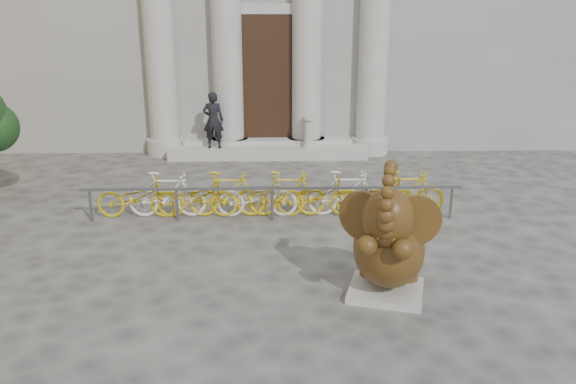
{
  "coord_description": "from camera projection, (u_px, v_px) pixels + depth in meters",
  "views": [
    {
      "loc": [
        0.2,
        -7.48,
        4.12
      ],
      "look_at": [
        0.44,
        2.17,
        1.1
      ],
      "focal_mm": 35.0,
      "sensor_mm": 36.0,
      "label": 1
    }
  ],
  "objects": [
    {
      "name": "pedestrian",
      "position": [
        213.0,
        120.0,
        16.6
      ],
      "size": [
        0.63,
        0.42,
        1.68
      ],
      "primitive_type": "imported",
      "rotation": [
        0.0,
        0.0,
        3.11
      ],
      "color": "black",
      "rests_on": "entrance_steps"
    },
    {
      "name": "ground",
      "position": [
        262.0,
        306.0,
        8.36
      ],
      "size": [
        80.0,
        80.0,
        0.0
      ],
      "primitive_type": "plane",
      "color": "#474442",
      "rests_on": "ground"
    },
    {
      "name": "bike_rack",
      "position": [
        272.0,
        194.0,
        12.0
      ],
      "size": [
        8.0,
        0.53,
        1.0
      ],
      "color": "slate",
      "rests_on": "ground"
    },
    {
      "name": "elephant_statue",
      "position": [
        388.0,
        247.0,
        8.45
      ],
      "size": [
        1.47,
        1.76,
        2.23
      ],
      "rotation": [
        0.0,
        0.0,
        -0.28
      ],
      "color": "#A8A59E",
      "rests_on": "ground"
    },
    {
      "name": "balustrade_post",
      "position": [
        309.0,
        133.0,
        16.84
      ],
      "size": [
        0.38,
        0.38,
        0.93
      ],
      "color": "#A8A59E",
      "rests_on": "entrance_steps"
    },
    {
      "name": "entrance_steps",
      "position": [
        268.0,
        151.0,
        17.28
      ],
      "size": [
        6.0,
        1.2,
        0.36
      ],
      "primitive_type": "cube",
      "color": "#A8A59E",
      "rests_on": "ground"
    }
  ]
}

